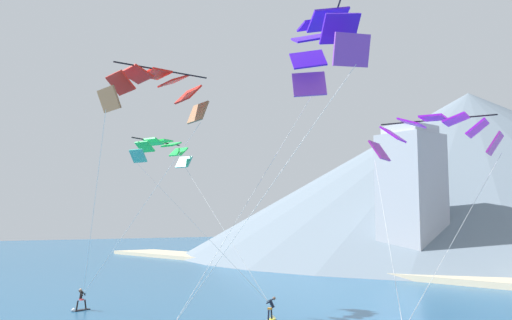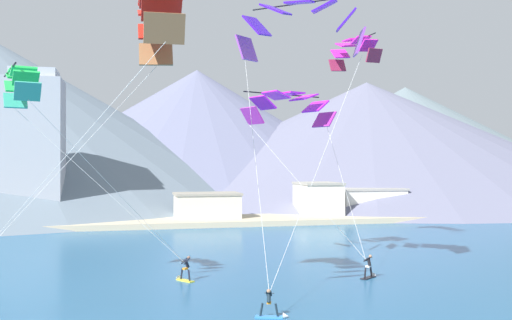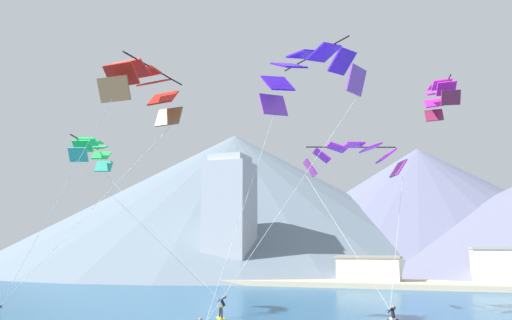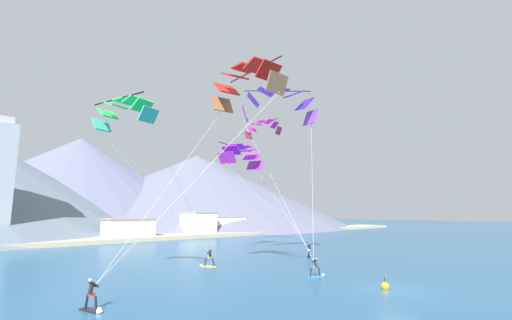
# 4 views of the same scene
# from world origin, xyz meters

# --- Properties ---
(kitesurfer_near_lead) EXTENTS (1.64, 1.34, 1.73)m
(kitesurfer_near_lead) POSITION_xyz_m (9.03, 14.60, 0.50)
(kitesurfer_near_lead) COLOR black
(kitesurfer_near_lead) RESTS_ON ground
(kitesurfer_near_trail) EXTENTS (1.78, 0.94, 1.61)m
(kitesurfer_near_trail) POSITION_xyz_m (-0.14, 6.26, 0.43)
(kitesurfer_near_trail) COLOR #337FDB
(kitesurfer_near_trail) RESTS_ON ground
(kitesurfer_far_left) EXTENTS (1.29, 1.67, 1.74)m
(kitesurfer_far_left) POSITION_xyz_m (-3.71, 16.64, 0.53)
(kitesurfer_far_left) COLOR yellow
(kitesurfer_far_left) RESTS_ON ground
(parafoil_kite_near_lead) EXTENTS (8.63, 10.74, 12.53)m
(parafoil_kite_near_lead) POSITION_xyz_m (5.65, 22.85, 12.82)
(parafoil_kite_near_lead) COLOR #B427A8
(parafoil_kite_near_trail) EXTENTS (8.36, 10.77, 17.78)m
(parafoil_kite_near_trail) POSITION_xyz_m (3.83, 14.14, 17.41)
(parafoil_kite_near_trail) COLOR purple
(parafoil_kite_mid_center) EXTENTS (11.60, 7.47, 15.47)m
(parafoil_kite_mid_center) POSITION_xyz_m (-5.94, 8.41, 15.60)
(parafoil_kite_mid_center) COLOR #94613A
(parafoil_kite_far_left) EXTENTS (11.38, 6.24, 12.18)m
(parafoil_kite_far_left) POSITION_xyz_m (-13.57, 13.53, 12.71)
(parafoil_kite_far_left) COLOR teal
(parafoil_kite_distant_high_outer) EXTENTS (2.96, 6.42, 2.69)m
(parafoil_kite_distant_high_outer) POSITION_xyz_m (12.87, 26.52, 18.45)
(parafoil_kite_distant_high_outer) COLOR maroon
(shoreline_strip) EXTENTS (180.00, 10.00, 0.70)m
(shoreline_strip) POSITION_xyz_m (0.00, 51.86, 0.35)
(shoreline_strip) COLOR #BCAD8E
(shoreline_strip) RESTS_ON ground
(shore_building_harbour_front) EXTENTS (9.94, 6.48, 4.27)m
(shore_building_harbour_front) POSITION_xyz_m (27.63, 56.09, 2.15)
(shore_building_harbour_front) COLOR silver
(shore_building_harbour_front) RESTS_ON ground
(shore_building_promenade_mid) EXTENTS (5.59, 7.14, 5.23)m
(shore_building_promenade_mid) POSITION_xyz_m (19.04, 54.06, 2.63)
(shore_building_promenade_mid) COLOR silver
(shore_building_promenade_mid) RESTS_ON ground
(shore_building_quay_east) EXTENTS (8.69, 5.89, 4.01)m
(shore_building_quay_east) POSITION_xyz_m (3.10, 53.09, 2.02)
(shore_building_quay_east) COLOR beige
(shore_building_quay_east) RESTS_ON ground
(highrise_tower) EXTENTS (7.00, 7.00, 19.93)m
(highrise_tower) POSITION_xyz_m (-18.87, 55.47, 9.76)
(highrise_tower) COLOR #999EA8
(highrise_tower) RESTS_ON ground
(mountain_peak_west_ridge) EXTENTS (99.36, 99.36, 30.17)m
(mountain_peak_west_ridge) POSITION_xyz_m (9.34, 113.48, 15.09)
(mountain_peak_west_ridge) COLOR slate
(mountain_peak_west_ridge) RESTS_ON ground
(mountain_peak_central_summit) EXTENTS (113.61, 113.61, 26.52)m
(mountain_peak_central_summit) POSITION_xyz_m (46.91, 99.87, 13.26)
(mountain_peak_central_summit) COLOR slate
(mountain_peak_central_summit) RESTS_ON ground
(mountain_peak_far_spur) EXTENTS (100.45, 100.45, 27.61)m
(mountain_peak_far_spur) POSITION_xyz_m (63.54, 112.95, 13.80)
(mountain_peak_far_spur) COLOR slate
(mountain_peak_far_spur) RESTS_ON ground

